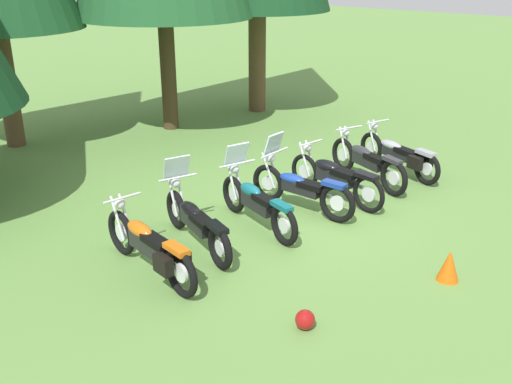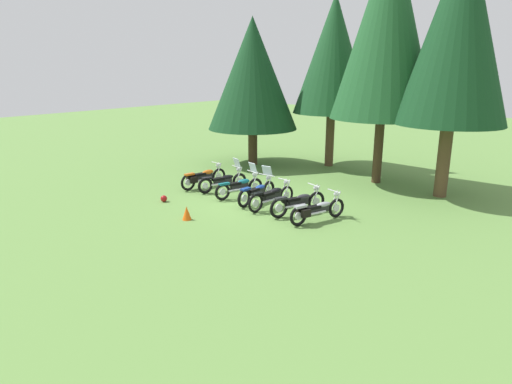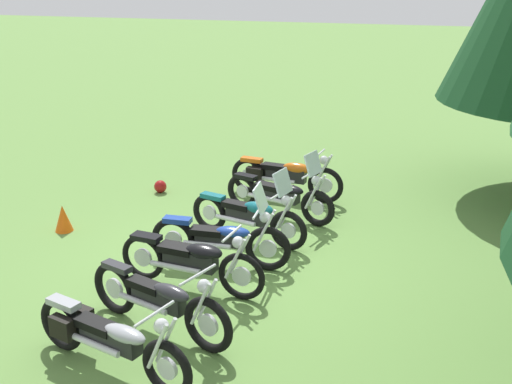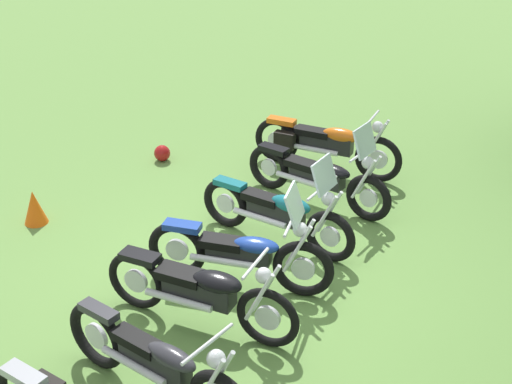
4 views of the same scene
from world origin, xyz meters
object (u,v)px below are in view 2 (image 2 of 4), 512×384
motorcycle_0 (203,177)px  motorcycle_4 (272,196)px  motorcycle_3 (257,191)px  dropped_helmet (164,199)px  motorcycle_5 (299,202)px  pine_tree_2 (387,25)px  pine_tree_1 (334,55)px  pine_tree_0 (253,74)px  motorcycle_6 (317,210)px  pine_tree_3 (459,29)px  motorcycle_1 (223,181)px  traffic_cone (187,213)px  motorcycle_2 (240,186)px

motorcycle_0 → motorcycle_4: 4.18m
motorcycle_3 → dropped_helmet: motorcycle_3 is taller
motorcycle_5 → pine_tree_2: bearing=19.4°
motorcycle_4 → pine_tree_1: bearing=23.7°
pine_tree_0 → motorcycle_6: bearing=-37.1°
motorcycle_3 → pine_tree_1: bearing=8.8°
motorcycle_6 → pine_tree_3: bearing=-2.4°
motorcycle_1 → motorcycle_5: size_ratio=0.99×
motorcycle_4 → pine_tree_1: pine_tree_1 is taller
traffic_cone → motorcycle_2: bearing=97.5°
motorcycle_5 → pine_tree_2: size_ratio=0.21×
motorcycle_3 → motorcycle_5: 2.06m
motorcycle_6 → dropped_helmet: size_ratio=8.84×
motorcycle_0 → motorcycle_2: 2.26m
motorcycle_0 → pine_tree_3: size_ratio=0.23×
motorcycle_4 → pine_tree_0: size_ratio=0.30×
motorcycle_1 → motorcycle_3: 2.27m
pine_tree_3 → traffic_cone: 12.10m
motorcycle_0 → motorcycle_6: (6.28, -0.72, -0.03)m
motorcycle_1 → pine_tree_0: 7.04m
motorcycle_0 → motorcycle_2: size_ratio=1.08×
motorcycle_5 → traffic_cone: size_ratio=4.70×
motorcycle_2 → pine_tree_1: 9.22m
motorcycle_0 → pine_tree_2: (5.46, 5.70, 6.34)m
pine_tree_1 → traffic_cone: size_ratio=18.05×
motorcycle_5 → motorcycle_0: bearing=105.6°
motorcycle_2 → pine_tree_2: bearing=-12.8°
motorcycle_1 → pine_tree_0: bearing=45.7°
traffic_cone → pine_tree_2: bearing=73.1°
traffic_cone → motorcycle_4: bearing=63.5°
motorcycle_5 → pine_tree_3: bearing=-8.6°
motorcycle_0 → traffic_cone: bearing=-133.3°
pine_tree_1 → pine_tree_2: 4.11m
pine_tree_1 → dropped_helmet: (-1.53, -9.99, -5.58)m
motorcycle_1 → motorcycle_2: size_ratio=1.01×
motorcycle_3 → motorcycle_4: 0.88m
motorcycle_1 → dropped_helmet: size_ratio=8.62×
motorcycle_2 → pine_tree_2: 9.18m
motorcycle_2 → pine_tree_1: pine_tree_1 is taller
motorcycle_6 → pine_tree_3: 8.75m
motorcycle_2 → pine_tree_3: pine_tree_3 is taller
motorcycle_2 → motorcycle_3: 1.05m
motorcycle_0 → pine_tree_1: bearing=-6.1°
motorcycle_3 → dropped_helmet: bearing=126.4°
pine_tree_1 → traffic_cone: (0.77, -10.87, -5.47)m
pine_tree_1 → pine_tree_2: (3.54, -1.77, 1.10)m
motorcycle_5 → pine_tree_1: size_ratio=0.26×
motorcycle_2 → motorcycle_5: bearing=-80.4°
motorcycle_3 → pine_tree_0: (-4.75, 5.40, 4.29)m
motorcycle_0 → pine_tree_3: pine_tree_3 is taller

